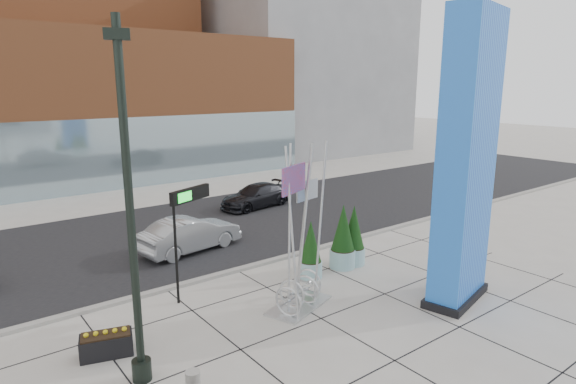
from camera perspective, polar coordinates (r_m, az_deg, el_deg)
ground at (r=15.94m, az=-1.31°, el=-14.45°), size 160.00×160.00×0.00m
street_asphalt at (r=24.15m, az=-15.52°, el=-5.29°), size 80.00×12.00×0.02m
curb_edge at (r=19.00m, az=-8.55°, el=-9.77°), size 80.00×0.30×0.12m
tower_podium at (r=39.63m, az=-24.10°, el=9.04°), size 34.00×10.00×11.00m
tower_glass_front at (r=35.27m, az=-21.79°, el=4.01°), size 34.00×0.60×5.00m
building_grey_parking at (r=55.43m, az=0.88°, el=14.48°), size 20.00×18.00×18.00m
blue_pylon at (r=16.69m, az=20.36°, el=2.83°), size 3.10×1.90×9.61m
lamp_post at (r=11.96m, az=-17.95°, el=-5.93°), size 0.60×0.48×8.75m
public_art_sculpture at (r=15.98m, az=1.39°, el=-8.71°), size 2.68×1.93×5.49m
overhead_street_sign at (r=16.34m, az=-11.31°, el=-1.62°), size 1.74×0.83×3.85m
round_planter_east at (r=19.50m, az=6.52°, el=-5.42°), size 1.05×1.05×2.62m
round_planter_mid at (r=19.92m, az=7.77°, el=-5.24°), size 1.00×1.00×2.49m
round_planter_west at (r=18.47m, az=2.69°, el=-6.94°), size 0.90×0.90×2.26m
box_planter_north at (r=14.64m, az=-20.72°, el=-16.43°), size 1.51×1.05×0.75m
car_silver_mid at (r=21.78m, az=-11.52°, el=-4.95°), size 4.85×2.35×1.53m
car_dark_east at (r=28.98m, az=-3.79°, el=-0.48°), size 4.93×2.55×1.37m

